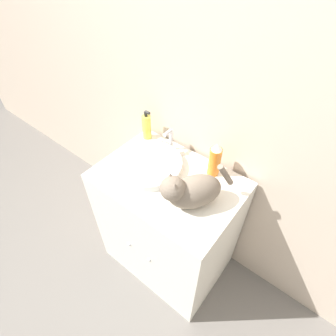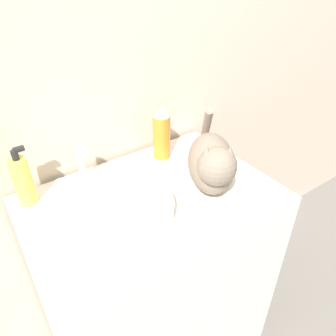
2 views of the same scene
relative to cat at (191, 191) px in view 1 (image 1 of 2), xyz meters
The scene contains 8 objects.
ground_plane 1.01m from the cat, 131.58° to the right, with size 8.00×8.00×0.00m, color slate.
wall_back 0.51m from the cat, 116.14° to the left, with size 6.00×0.05×2.50m.
vanity_cabinet 0.57m from the cat, 161.56° to the left, with size 0.78×0.56×0.87m.
sink_basin 0.34m from the cat, 168.47° to the left, with size 0.37×0.37×0.04m.
faucet 0.42m from the cat, 141.10° to the left, with size 0.19×0.08×0.15m.
cat is the anchor object (origin of this frame).
soap_bottle 0.58m from the cat, 152.62° to the left, with size 0.06×0.05×0.20m.
spray_bottle 0.25m from the cat, 95.13° to the left, with size 0.06×0.06×0.20m.
Camera 1 is at (0.59, -0.48, 1.89)m, focal length 28.00 mm.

